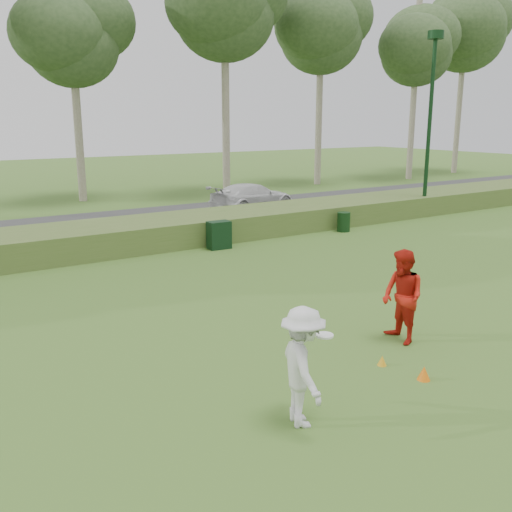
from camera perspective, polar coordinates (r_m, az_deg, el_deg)
ground at (r=10.88m, az=11.82°, el=-10.88°), size 120.00×120.00×0.00m
reed_strip at (r=20.60m, az=-12.28°, el=2.10°), size 80.00×3.00×0.90m
park_road at (r=25.34m, az=-16.33°, el=3.02°), size 80.00×6.00×0.06m
lamp_post at (r=27.72m, az=17.17°, el=15.41°), size 0.70×0.70×8.18m
tree_4 at (r=32.96m, az=-17.97°, el=20.23°), size 6.24×6.24×11.50m
tree_5 at (r=34.56m, az=-3.17°, el=23.65°), size 7.28×7.28×14.00m
tree_6 at (r=40.07m, az=6.53°, el=21.66°), size 7.02×7.02×13.50m
tree_7 at (r=44.76m, az=15.78°, el=19.43°), size 6.50×6.50×12.50m
tree_8 at (r=51.22m, az=20.20°, el=20.46°), size 8.06×8.06×15.00m
player_white at (r=8.54m, az=4.69°, el=-10.98°), size 1.04×1.33×1.83m
player_red at (r=11.87m, az=14.44°, el=-3.97°), size 0.89×1.05×1.92m
cone_orange at (r=10.57m, az=16.44°, el=-11.17°), size 0.23×0.23×0.25m
cone_yellow at (r=10.97m, az=12.50°, el=-10.17°), size 0.17×0.17×0.19m
utility_cabinet at (r=19.93m, az=-3.72°, el=2.11°), size 0.80×0.53×0.97m
trash_bin at (r=23.23m, az=8.76°, el=3.39°), size 0.61×0.61×0.78m
car_right at (r=27.94m, az=-0.36°, el=5.94°), size 4.70×2.42×1.31m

